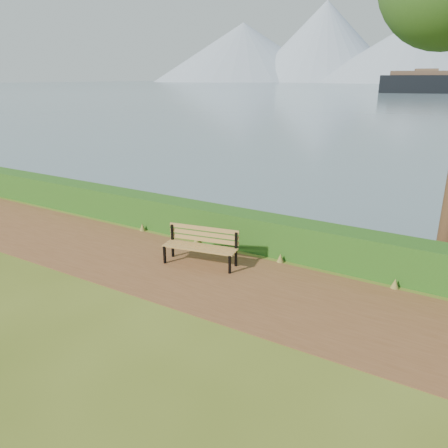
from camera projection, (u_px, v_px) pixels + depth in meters
The scene contains 4 objects.
ground at pixel (186, 277), 10.71m from camera, with size 140.00×140.00×0.00m, color #495618.
path at pixel (193, 273), 10.96m from camera, with size 40.00×3.40×0.01m, color brown.
hedge at pixel (238, 228), 12.66m from camera, with size 32.00×0.85×1.00m, color #1B3F12.
bench at pixel (201, 243), 11.34m from camera, with size 2.01×0.93×0.97m.
Camera 1 is at (5.86, -7.82, 4.67)m, focal length 35.00 mm.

